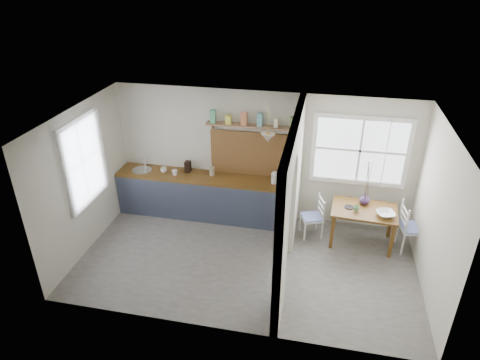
% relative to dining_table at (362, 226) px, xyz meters
% --- Properties ---
extents(floor, '(5.80, 3.20, 0.01)m').
position_rel_dining_table_xyz_m(floor, '(-1.97, -0.98, -0.36)').
color(floor, slate).
rests_on(floor, ground).
extents(ceiling, '(5.80, 3.20, 0.01)m').
position_rel_dining_table_xyz_m(ceiling, '(-1.97, -0.98, 2.24)').
color(ceiling, beige).
rests_on(ceiling, walls).
extents(walls, '(5.81, 3.21, 2.60)m').
position_rel_dining_table_xyz_m(walls, '(-1.97, -0.98, 0.94)').
color(walls, beige).
rests_on(walls, floor).
extents(partition, '(0.12, 3.20, 2.60)m').
position_rel_dining_table_xyz_m(partition, '(-1.27, -0.92, 1.09)').
color(partition, beige).
rests_on(partition, floor).
extents(kitchen_window, '(0.10, 1.16, 1.50)m').
position_rel_dining_table_xyz_m(kitchen_window, '(-4.84, -0.98, 1.29)').
color(kitchen_window, white).
rests_on(kitchen_window, walls).
extents(nook_window, '(1.76, 0.10, 1.30)m').
position_rel_dining_table_xyz_m(nook_window, '(-0.17, 0.58, 1.24)').
color(nook_window, white).
rests_on(nook_window, walls).
extents(counter, '(3.50, 0.60, 0.90)m').
position_rel_dining_table_xyz_m(counter, '(-3.10, 0.34, 0.10)').
color(counter, brown).
rests_on(counter, floor).
extents(sink, '(0.40, 0.40, 0.02)m').
position_rel_dining_table_xyz_m(sink, '(-4.40, 0.32, 0.53)').
color(sink, silver).
rests_on(sink, counter).
extents(backsplash, '(1.65, 0.03, 0.90)m').
position_rel_dining_table_xyz_m(backsplash, '(-2.18, 0.59, 0.99)').
color(backsplash, brown).
rests_on(backsplash, walls).
extents(shelf, '(1.75, 0.20, 0.21)m').
position_rel_dining_table_xyz_m(shelf, '(-2.18, 0.51, 1.64)').
color(shelf, '#856347').
rests_on(shelf, walls).
extents(pendant_lamp, '(0.26, 0.26, 0.16)m').
position_rel_dining_table_xyz_m(pendant_lamp, '(-1.82, 0.17, 1.52)').
color(pendant_lamp, '#F2E0C1').
rests_on(pendant_lamp, ceiling).
extents(utensil_rail, '(0.02, 0.50, 0.02)m').
position_rel_dining_table_xyz_m(utensil_rail, '(-1.36, -0.08, 1.09)').
color(utensil_rail, silver).
rests_on(utensil_rail, partition).
extents(dining_table, '(1.20, 0.84, 0.72)m').
position_rel_dining_table_xyz_m(dining_table, '(0.00, 0.00, 0.00)').
color(dining_table, brown).
rests_on(dining_table, floor).
extents(chair_left, '(0.47, 0.47, 0.81)m').
position_rel_dining_table_xyz_m(chair_left, '(-0.92, 0.04, 0.05)').
color(chair_left, silver).
rests_on(chair_left, floor).
extents(chair_right, '(0.49, 0.49, 0.94)m').
position_rel_dining_table_xyz_m(chair_right, '(0.87, -0.04, 0.11)').
color(chair_right, silver).
rests_on(chair_right, floor).
extents(kettle, '(0.24, 0.21, 0.23)m').
position_rel_dining_table_xyz_m(kettle, '(-1.69, 0.33, 0.66)').
color(kettle, white).
rests_on(kettle, counter).
extents(mug_a, '(0.13, 0.13, 0.10)m').
position_rel_dining_table_xyz_m(mug_a, '(-3.67, 0.25, 0.59)').
color(mug_a, white).
rests_on(mug_a, counter).
extents(mug_b, '(0.17, 0.17, 0.10)m').
position_rel_dining_table_xyz_m(mug_b, '(-3.93, 0.32, 0.59)').
color(mug_b, white).
rests_on(mug_b, counter).
extents(knife_block, '(0.11, 0.15, 0.22)m').
position_rel_dining_table_xyz_m(knife_block, '(-3.46, 0.45, 0.65)').
color(knife_block, black).
rests_on(knife_block, counter).
extents(jar, '(0.14, 0.14, 0.17)m').
position_rel_dining_table_xyz_m(jar, '(-2.95, 0.40, 0.63)').
color(jar, '#9A8F6A').
rests_on(jar, counter).
extents(towel_magenta, '(0.02, 0.03, 0.55)m').
position_rel_dining_table_xyz_m(towel_magenta, '(-1.39, 0.01, -0.08)').
color(towel_magenta, '#B1377E').
rests_on(towel_magenta, counter).
extents(towel_orange, '(0.02, 0.03, 0.56)m').
position_rel_dining_table_xyz_m(towel_orange, '(-1.39, -0.04, -0.11)').
color(towel_orange, '#D14F13').
rests_on(towel_orange, counter).
extents(bowl, '(0.39, 0.39, 0.08)m').
position_rel_dining_table_xyz_m(bowl, '(0.34, -0.15, 0.40)').
color(bowl, white).
rests_on(bowl, dining_table).
extents(table_cup, '(0.12, 0.12, 0.10)m').
position_rel_dining_table_xyz_m(table_cup, '(-0.15, -0.09, 0.41)').
color(table_cup, '#629C66').
rests_on(table_cup, dining_table).
extents(plate, '(0.20, 0.20, 0.01)m').
position_rel_dining_table_xyz_m(plate, '(-0.27, 0.01, 0.37)').
color(plate, black).
rests_on(plate, dining_table).
extents(vase, '(0.23, 0.23, 0.20)m').
position_rel_dining_table_xyz_m(vase, '(-0.00, 0.20, 0.46)').
color(vase, '#3F2750').
rests_on(vase, dining_table).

